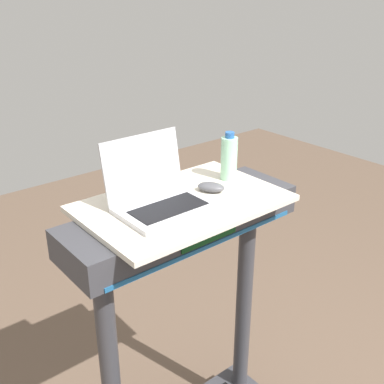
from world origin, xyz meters
TOP-DOWN VIEW (x-y plane):
  - desk_board at (0.00, 0.70)m, footprint 0.71×0.46m
  - laptop at (-0.10, 0.71)m, footprint 0.31×0.26m
  - computer_mouse at (0.13, 0.70)m, footprint 0.10×0.12m
  - water_bottle at (0.26, 0.75)m, footprint 0.06×0.06m

SIDE VIEW (x-z plane):
  - desk_board at x=0.00m, z-range 1.20..1.22m
  - computer_mouse at x=0.13m, z-range 1.22..1.25m
  - laptop at x=-0.10m, z-range 1.15..1.38m
  - water_bottle at x=0.26m, z-range 1.21..1.40m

